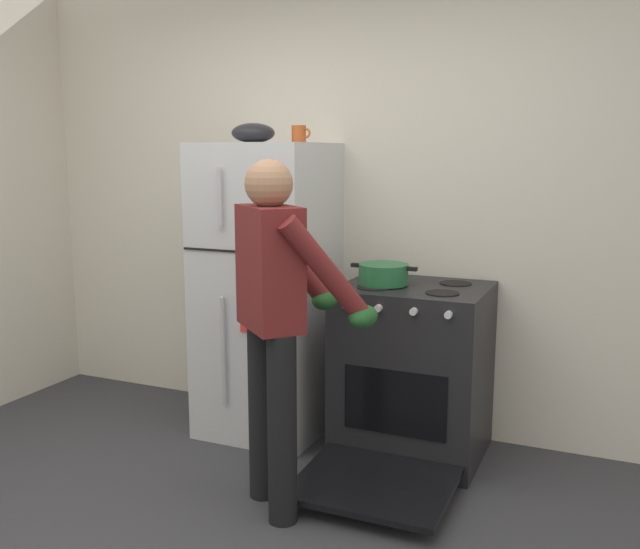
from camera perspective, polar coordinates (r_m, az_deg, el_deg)
kitchen_wall_back at (r=4.21m, az=2.78°, el=6.11°), size 6.00×0.10×2.70m
refrigerator at (r=4.09m, az=-4.25°, el=-1.24°), size 0.68×0.72×1.68m
stove_range at (r=3.85m, az=7.47°, el=-7.92°), size 0.76×1.24×0.94m
person_cook at (r=3.12m, az=-3.46°, el=-2.62°), size 0.65×0.68×1.60m
red_pot at (r=3.74m, az=5.17°, el=0.04°), size 0.36×0.26×0.11m
coffee_mug at (r=3.98m, az=-1.70°, el=11.31°), size 0.11×0.08×0.10m
mixing_bowl at (r=4.05m, az=-5.43°, el=11.34°), size 0.24×0.24×0.11m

